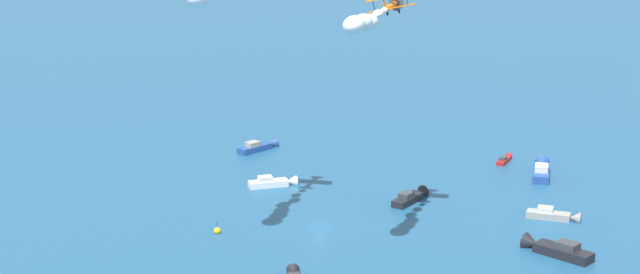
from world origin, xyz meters
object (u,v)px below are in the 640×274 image
object	(u,v)px
motorboat_ahead	(554,249)
motorboat_outer_ring_a	(556,215)
motorboat_outer_ring_b	(541,170)
motorboat_offshore	(411,197)
motorboat_trailing	(260,146)
motorboat_inshore	(505,160)
marker_buoy	(217,231)
biplane_wingman	(391,5)
motorboat_mid_cluster	(275,182)

from	to	relation	value
motorboat_ahead	motorboat_outer_ring_a	distance (m)	15.22
motorboat_outer_ring_b	motorboat_offshore	bearing A→B (deg)	-124.01
motorboat_trailing	motorboat_ahead	world-z (taller)	motorboat_ahead
motorboat_inshore	motorboat_ahead	xyz separation A→B (m)	(19.63, -41.53, 0.42)
motorboat_outer_ring_b	marker_buoy	world-z (taller)	motorboat_outer_ring_b
motorboat_offshore	motorboat_trailing	xyz separation A→B (m)	(-37.00, 15.62, 0.01)
motorboat_outer_ring_a	biplane_wingman	distance (m)	43.96
motorboat_mid_cluster	motorboat_outer_ring_a	xyz separation A→B (m)	(48.01, 4.09, 0.00)
motorboat_inshore	motorboat_outer_ring_a	size ratio (longest dim) A/B	0.64
motorboat_ahead	motorboat_outer_ring_b	distance (m)	38.51
motorboat_ahead	marker_buoy	size ratio (longest dim) A/B	5.33
motorboat_trailing	biplane_wingman	xyz separation A→B (m)	(38.62, -30.39, 34.25)
motorboat_offshore	biplane_wingman	distance (m)	37.35
motorboat_inshore	motorboat_ahead	size ratio (longest dim) A/B	0.50
motorboat_offshore	motorboat_inshore	bearing A→B (deg)	74.80
motorboat_outer_ring_b	motorboat_ahead	bearing A→B (deg)	-72.62
motorboat_outer_ring_a	motorboat_outer_ring_b	size ratio (longest dim) A/B	0.76
motorboat_ahead	motorboat_trailing	bearing A→B (deg)	155.74
motorboat_mid_cluster	marker_buoy	world-z (taller)	marker_buoy
motorboat_trailing	motorboat_mid_cluster	world-z (taller)	motorboat_trailing
motorboat_inshore	motorboat_outer_ring_a	distance (m)	31.23
motorboat_mid_cluster	motorboat_offshore	bearing A→B (deg)	6.20
motorboat_inshore	biplane_wingman	xyz separation A→B (m)	(-6.03, -42.95, 34.51)
motorboat_trailing	marker_buoy	xyz separation A→B (m)	(15.53, -42.45, -0.30)
motorboat_inshore	marker_buoy	bearing A→B (deg)	-117.90
motorboat_offshore	marker_buoy	distance (m)	34.37
marker_buoy	motorboat_mid_cluster	bearing A→B (deg)	96.36
motorboat_trailing	biplane_wingman	bearing A→B (deg)	-38.20
motorboat_mid_cluster	motorboat_outer_ring_a	bearing A→B (deg)	4.87
motorboat_offshore	motorboat_outer_ring_b	world-z (taller)	motorboat_outer_ring_b
motorboat_offshore	motorboat_outer_ring_a	xyz separation A→B (m)	(23.85, 1.47, -0.02)
motorboat_mid_cluster	marker_buoy	distance (m)	24.36
motorboat_outer_ring_a	motorboat_offshore	bearing A→B (deg)	-176.48
motorboat_trailing	marker_buoy	distance (m)	45.21
motorboat_mid_cluster	biplane_wingman	bearing A→B (deg)	-25.23
motorboat_outer_ring_a	biplane_wingman	world-z (taller)	biplane_wingman
marker_buoy	biplane_wingman	distance (m)	43.27
motorboat_offshore	motorboat_outer_ring_a	bearing A→B (deg)	3.52
biplane_wingman	motorboat_outer_ring_b	bearing A→B (deg)	69.65
motorboat_ahead	motorboat_inshore	bearing A→B (deg)	115.30
marker_buoy	biplane_wingman	size ratio (longest dim) A/B	0.28
motorboat_ahead	biplane_wingman	bearing A→B (deg)	-176.83
motorboat_outer_ring_a	motorboat_trailing	bearing A→B (deg)	166.91
motorboat_mid_cluster	biplane_wingman	xyz separation A→B (m)	(25.79, -12.15, 34.28)
motorboat_outer_ring_b	marker_buoy	distance (m)	62.54
motorboat_offshore	marker_buoy	size ratio (longest dim) A/B	4.25
motorboat_trailing	motorboat_outer_ring_a	world-z (taller)	motorboat_trailing
motorboat_inshore	motorboat_ahead	world-z (taller)	motorboat_ahead
motorboat_ahead	motorboat_outer_ring_b	bearing A→B (deg)	107.38
motorboat_inshore	motorboat_trailing	bearing A→B (deg)	-164.30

